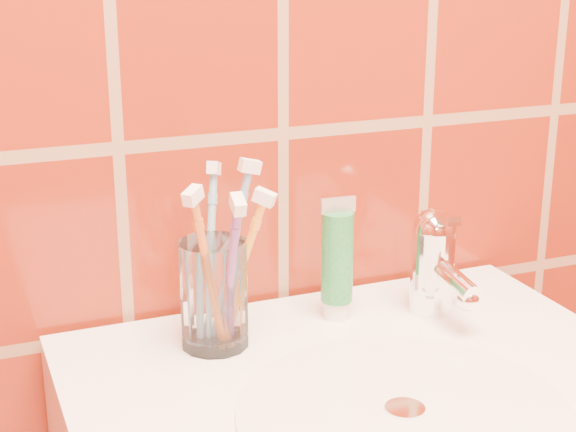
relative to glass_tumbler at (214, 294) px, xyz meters
name	(u,v)px	position (x,y,z in m)	size (l,w,h in m)	color
glass_tumbler	(214,294)	(0.00, 0.00, 0.00)	(0.07, 0.07, 0.11)	white
toothpaste_tube	(337,262)	(0.14, 0.02, 0.01)	(0.04, 0.03, 0.14)	white
faucet	(435,258)	(0.25, -0.01, 0.01)	(0.05, 0.11, 0.12)	white
toothbrush_0	(210,253)	(0.01, 0.03, 0.03)	(0.05, 0.07, 0.19)	#6FA5C6
toothbrush_1	(231,276)	(0.01, -0.03, 0.03)	(0.03, 0.09, 0.18)	#74408A
toothbrush_2	(231,253)	(0.02, 0.01, 0.04)	(0.07, 0.03, 0.20)	#698EBC
toothbrush_3	(209,272)	(-0.01, -0.02, 0.03)	(0.06, 0.05, 0.19)	#CB6B23
toothbrush_4	(241,269)	(0.03, -0.01, 0.03)	(0.06, 0.06, 0.17)	orange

